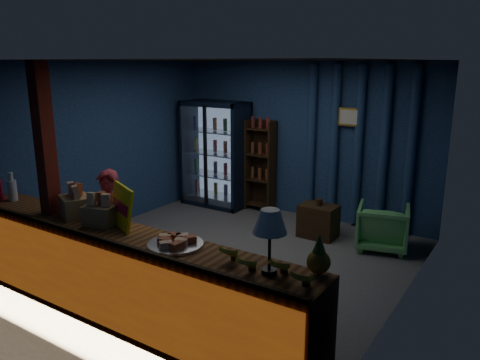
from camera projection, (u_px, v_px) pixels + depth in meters
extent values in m
plane|color=#515154|center=(228.00, 256.00, 6.39)|extent=(4.60, 4.60, 0.00)
plane|color=navy|center=(302.00, 140.00, 7.86)|extent=(4.60, 0.00, 4.60)
plane|color=navy|center=(91.00, 205.00, 4.29)|extent=(4.60, 0.00, 4.60)
plane|color=navy|center=(106.00, 146.00, 7.30)|extent=(0.00, 4.40, 4.40)
plane|color=navy|center=(409.00, 189.00, 4.85)|extent=(0.00, 4.40, 4.40)
plane|color=#472D19|center=(227.00, 60.00, 5.75)|extent=(4.60, 4.60, 0.00)
cube|color=brown|center=(121.00, 276.00, 4.74)|extent=(4.40, 0.55, 0.95)
cube|color=red|center=(98.00, 287.00, 4.50)|extent=(4.35, 0.02, 0.81)
cube|color=#332110|center=(96.00, 238.00, 4.40)|extent=(4.40, 0.04, 0.04)
cube|color=#983016|center=(49.00, 183.00, 5.09)|extent=(0.16, 0.16, 2.60)
cube|color=black|center=(224.00, 152.00, 8.70)|extent=(1.20, 0.06, 1.90)
cube|color=black|center=(191.00, 151.00, 8.79)|extent=(0.06, 0.60, 1.90)
cube|color=black|center=(242.00, 158.00, 8.18)|extent=(0.06, 0.60, 1.90)
cube|color=black|center=(215.00, 104.00, 8.26)|extent=(1.20, 0.60, 0.08)
cube|color=black|center=(216.00, 202.00, 8.71)|extent=(1.20, 0.60, 0.08)
cube|color=#99B2D8|center=(222.00, 152.00, 8.66)|extent=(1.08, 0.02, 1.74)
cube|color=white|center=(206.00, 157.00, 8.26)|extent=(1.12, 0.02, 1.78)
cube|color=black|center=(205.00, 157.00, 8.24)|extent=(0.05, 0.05, 1.80)
cube|color=silver|center=(216.00, 195.00, 8.67)|extent=(1.08, 0.48, 0.02)
cylinder|color=#A23817|center=(197.00, 185.00, 8.88)|extent=(0.07, 0.07, 0.22)
cylinder|color=#196424|center=(206.00, 187.00, 8.76)|extent=(0.07, 0.07, 0.22)
cylinder|color=#9B8A17|center=(216.00, 189.00, 8.64)|extent=(0.07, 0.07, 0.22)
cylinder|color=#1B1855|center=(226.00, 190.00, 8.52)|extent=(0.07, 0.07, 0.22)
cylinder|color=maroon|center=(236.00, 192.00, 8.40)|extent=(0.07, 0.07, 0.22)
cube|color=silver|center=(216.00, 174.00, 8.58)|extent=(1.08, 0.48, 0.02)
cylinder|color=#196424|center=(196.00, 165.00, 8.78)|extent=(0.07, 0.07, 0.22)
cylinder|color=#9B8A17|center=(206.00, 166.00, 8.66)|extent=(0.07, 0.07, 0.22)
cylinder|color=#1B1855|center=(216.00, 168.00, 8.54)|extent=(0.07, 0.07, 0.22)
cylinder|color=maroon|center=(226.00, 169.00, 8.42)|extent=(0.07, 0.07, 0.22)
cylinder|color=#A23817|center=(236.00, 171.00, 8.31)|extent=(0.07, 0.07, 0.22)
cube|color=silver|center=(215.00, 153.00, 8.48)|extent=(1.08, 0.48, 0.02)
cylinder|color=#9B8A17|center=(196.00, 144.00, 8.69)|extent=(0.07, 0.07, 0.22)
cylinder|color=#1B1855|center=(205.00, 145.00, 8.57)|extent=(0.07, 0.07, 0.22)
cylinder|color=maroon|center=(215.00, 146.00, 8.45)|extent=(0.07, 0.07, 0.22)
cylinder|color=#A23817|center=(226.00, 147.00, 8.33)|extent=(0.07, 0.07, 0.22)
cylinder|color=#196424|center=(236.00, 148.00, 8.21)|extent=(0.07, 0.07, 0.22)
cube|color=silver|center=(215.00, 131.00, 8.38)|extent=(1.08, 0.48, 0.02)
cylinder|color=#1B1855|center=(195.00, 122.00, 8.59)|extent=(0.07, 0.07, 0.22)
cylinder|color=maroon|center=(205.00, 123.00, 8.47)|extent=(0.07, 0.07, 0.22)
cylinder|color=#A23817|center=(215.00, 124.00, 8.35)|extent=(0.07, 0.07, 0.22)
cylinder|color=#196424|center=(225.00, 125.00, 8.23)|extent=(0.07, 0.07, 0.22)
cylinder|color=#9B8A17|center=(236.00, 126.00, 8.11)|extent=(0.07, 0.07, 0.22)
cube|color=#332110|center=(264.00, 165.00, 8.31)|extent=(0.50, 0.02, 1.60)
cube|color=#332110|center=(249.00, 164.00, 8.33)|extent=(0.03, 0.28, 1.60)
cube|color=#332110|center=(272.00, 168.00, 8.08)|extent=(0.03, 0.28, 1.60)
cube|color=#332110|center=(260.00, 204.00, 8.38)|extent=(0.46, 0.26, 0.02)
cube|color=#332110|center=(260.00, 180.00, 8.27)|extent=(0.46, 0.26, 0.02)
cube|color=#332110|center=(260.00, 155.00, 8.16)|extent=(0.46, 0.26, 0.02)
cube|color=#332110|center=(261.00, 129.00, 8.05)|extent=(0.46, 0.26, 0.02)
cylinder|color=navy|center=(311.00, 142.00, 7.70)|extent=(0.14, 0.14, 2.50)
cylinder|color=navy|center=(334.00, 144.00, 7.49)|extent=(0.14, 0.14, 2.50)
cylinder|color=navy|center=(358.00, 146.00, 7.28)|extent=(0.14, 0.14, 2.50)
cylinder|color=navy|center=(384.00, 149.00, 7.06)|extent=(0.14, 0.14, 2.50)
cylinder|color=navy|center=(411.00, 152.00, 6.85)|extent=(0.14, 0.14, 2.50)
cube|color=gold|center=(350.00, 117.00, 7.21)|extent=(0.36, 0.03, 0.28)
cube|color=silver|center=(349.00, 117.00, 7.20)|extent=(0.30, 0.01, 0.22)
imported|color=#9C2A33|center=(111.00, 228.00, 5.47)|extent=(0.57, 0.44, 1.38)
imported|color=#5CB860|center=(383.00, 227.00, 6.58)|extent=(0.83, 0.85, 0.64)
cube|color=#332110|center=(318.00, 221.00, 7.04)|extent=(0.55, 0.41, 0.50)
cylinder|color=#332110|center=(319.00, 202.00, 6.97)|extent=(0.10, 0.10, 0.10)
cube|color=#FEEA0D|center=(121.00, 206.00, 4.72)|extent=(0.52, 0.32, 0.42)
cube|color=red|center=(120.00, 207.00, 4.71)|extent=(0.42, 0.21, 0.11)
cylinder|color=silver|center=(12.00, 190.00, 5.62)|extent=(0.11, 0.11, 0.25)
cylinder|color=silver|center=(11.00, 176.00, 5.58)|extent=(0.05, 0.05, 0.10)
cylinder|color=white|center=(10.00, 173.00, 5.57)|extent=(0.05, 0.05, 0.02)
cube|color=#A08B4D|center=(76.00, 206.00, 5.05)|extent=(0.43, 0.40, 0.22)
cube|color=orange|center=(72.00, 188.00, 5.08)|extent=(0.11, 0.09, 0.14)
cube|color=#BC4723|center=(74.00, 190.00, 5.01)|extent=(0.11, 0.09, 0.14)
cube|color=orange|center=(76.00, 192.00, 4.93)|extent=(0.11, 0.09, 0.14)
cube|color=#A08B4D|center=(101.00, 215.00, 4.80)|extent=(0.38, 0.34, 0.21)
cube|color=orange|center=(93.00, 198.00, 4.78)|extent=(0.10, 0.08, 0.13)
cube|color=#BC4723|center=(100.00, 199.00, 4.76)|extent=(0.10, 0.08, 0.13)
cube|color=orange|center=(107.00, 200.00, 4.74)|extent=(0.10, 0.08, 0.13)
cylinder|color=silver|center=(176.00, 244.00, 4.25)|extent=(0.52, 0.52, 0.03)
cube|color=orange|center=(184.00, 242.00, 4.19)|extent=(0.11, 0.08, 0.06)
cube|color=#BC4723|center=(187.00, 239.00, 4.26)|extent=(0.13, 0.13, 0.06)
cube|color=orange|center=(183.00, 237.00, 4.33)|extent=(0.08, 0.11, 0.06)
cube|color=#BC4723|center=(175.00, 236.00, 4.34)|extent=(0.13, 0.13, 0.06)
cube|color=orange|center=(167.00, 238.00, 4.30)|extent=(0.11, 0.08, 0.06)
cube|color=#BC4723|center=(164.00, 241.00, 4.22)|extent=(0.13, 0.13, 0.06)
cube|color=orange|center=(168.00, 244.00, 4.16)|extent=(0.08, 0.11, 0.06)
cube|color=#BC4723|center=(176.00, 244.00, 4.15)|extent=(0.13, 0.13, 0.06)
cylinder|color=black|center=(269.00, 271.00, 3.70)|extent=(0.13, 0.13, 0.04)
cylinder|color=black|center=(269.00, 249.00, 3.65)|extent=(0.03, 0.03, 0.38)
cone|color=white|center=(270.00, 221.00, 3.59)|extent=(0.27, 0.27, 0.19)
sphere|color=olive|center=(319.00, 262.00, 3.66)|extent=(0.19, 0.19, 0.19)
cone|color=#29521C|center=(319.00, 243.00, 3.63)|extent=(0.11, 0.11, 0.15)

